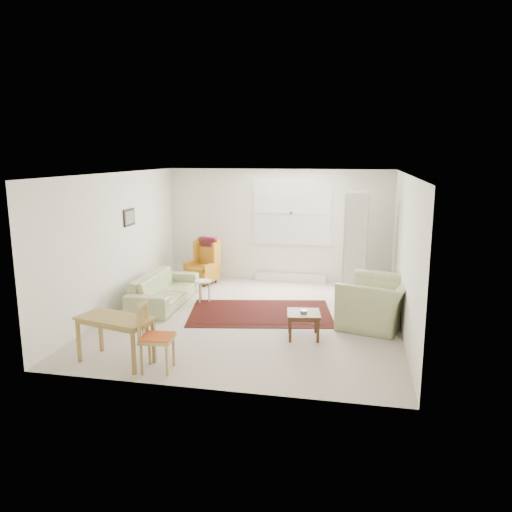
% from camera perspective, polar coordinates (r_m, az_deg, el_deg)
% --- Properties ---
extents(room, '(5.04, 5.54, 2.51)m').
position_cam_1_polar(room, '(8.68, 0.01, 1.21)').
color(room, '#BEAEA2').
rests_on(room, ground).
extents(rug, '(2.78, 2.06, 0.03)m').
position_cam_1_polar(rug, '(9.05, 0.51, -6.48)').
color(rug, black).
rests_on(rug, ground).
extents(sofa, '(0.84, 2.03, 0.81)m').
position_cam_1_polar(sofa, '(9.65, -10.47, -3.11)').
color(sofa, '#9CA970').
rests_on(sofa, ground).
extents(armchair, '(1.38, 1.48, 0.96)m').
position_cam_1_polar(armchair, '(8.52, 13.64, -4.69)').
color(armchair, '#9CA970').
rests_on(armchair, ground).
extents(wingback_chair, '(0.75, 0.77, 1.01)m').
position_cam_1_polar(wingback_chair, '(11.00, -6.21, -0.63)').
color(wingback_chair, '#BC7B1C').
rests_on(wingback_chair, ground).
extents(coffee_table, '(0.58, 0.58, 0.41)m').
position_cam_1_polar(coffee_table, '(7.88, 5.44, -7.83)').
color(coffee_table, '#422414').
rests_on(coffee_table, ground).
extents(stool, '(0.37, 0.37, 0.43)m').
position_cam_1_polar(stool, '(9.73, -6.06, -4.00)').
color(stool, white).
rests_on(stool, ground).
extents(cabinet, '(0.47, 0.85, 2.09)m').
position_cam_1_polar(cabinet, '(10.24, 11.41, 1.37)').
color(cabinet, silver).
rests_on(cabinet, ground).
extents(desk, '(1.12, 0.75, 0.65)m').
position_cam_1_polar(desk, '(7.17, -15.70, -9.21)').
color(desk, '#9F8040').
rests_on(desk, ground).
extents(desk_chair, '(0.45, 0.45, 0.94)m').
position_cam_1_polar(desk_chair, '(6.75, -11.24, -9.02)').
color(desk_chair, '#9F8040').
rests_on(desk_chair, ground).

